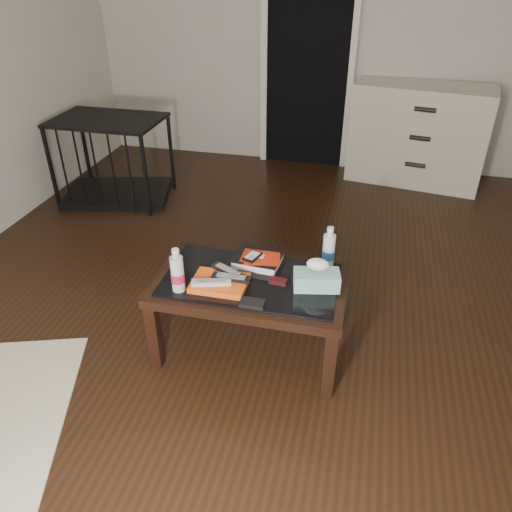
{
  "coord_description": "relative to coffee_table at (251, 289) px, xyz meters",
  "views": [
    {
      "loc": [
        0.26,
        -2.51,
        1.94
      ],
      "look_at": [
        -0.25,
        -0.35,
        0.55
      ],
      "focal_mm": 35.0,
      "sensor_mm": 36.0,
      "label": 1
    }
  ],
  "objects": [
    {
      "name": "ipod",
      "position": [
        -0.02,
        0.12,
        0.12
      ],
      "size": [
        0.1,
        0.12,
        0.02
      ],
      "primitive_type": "cube",
      "rotation": [
        0.0,
        0.0,
        -0.35
      ],
      "color": "black",
      "rests_on": "dvd_mailers"
    },
    {
      "name": "flip_phone",
      "position": [
        0.15,
        -0.01,
        0.08
      ],
      "size": [
        0.09,
        0.05,
        0.02
      ],
      "primitive_type": "cube",
      "rotation": [
        0.0,
        0.0,
        -0.08
      ],
      "color": "black",
      "rests_on": "coffee_table"
    },
    {
      "name": "remote_silver",
      "position": [
        -0.17,
        -0.13,
        0.11
      ],
      "size": [
        0.21,
        0.1,
        0.02
      ],
      "primitive_type": "cube",
      "rotation": [
        0.0,
        0.0,
        0.29
      ],
      "color": "#BBBAC0",
      "rests_on": "magazines"
    },
    {
      "name": "tissue_box",
      "position": [
        0.34,
        -0.0,
        0.11
      ],
      "size": [
        0.25,
        0.16,
        0.09
      ],
      "primitive_type": "cube",
      "rotation": [
        0.0,
        0.0,
        0.2
      ],
      "color": "teal",
      "rests_on": "coffee_table"
    },
    {
      "name": "magazines",
      "position": [
        -0.14,
        -0.1,
        0.08
      ],
      "size": [
        0.28,
        0.21,
        0.03
      ],
      "primitive_type": "cube",
      "rotation": [
        0.0,
        0.0,
        0.01
      ],
      "color": "#E15215",
      "rests_on": "coffee_table"
    },
    {
      "name": "remote_black_front",
      "position": [
        -0.09,
        -0.07,
        0.11
      ],
      "size": [
        0.2,
        0.05,
        0.02
      ],
      "primitive_type": "cube",
      "rotation": [
        0.0,
        0.0,
        -0.01
      ],
      "color": "black",
      "rests_on": "magazines"
    },
    {
      "name": "textbook",
      "position": [
        0.0,
        0.15,
        0.09
      ],
      "size": [
        0.27,
        0.22,
        0.05
      ],
      "primitive_type": "cube",
      "rotation": [
        0.0,
        0.0,
        -0.09
      ],
      "color": "black",
      "rests_on": "coffee_table"
    },
    {
      "name": "dresser",
      "position": [
        0.95,
        2.66,
        0.05
      ],
      "size": [
        1.26,
        0.68,
        0.9
      ],
      "rotation": [
        0.0,
        0.0,
        -0.16
      ],
      "color": "beige",
      "rests_on": "ground"
    },
    {
      "name": "doorway",
      "position": [
        -0.14,
        2.9,
        0.63
      ],
      "size": [
        0.9,
        0.08,
        2.07
      ],
      "color": "black",
      "rests_on": "ground"
    },
    {
      "name": "water_bottle_right",
      "position": [
        0.38,
        0.21,
        0.18
      ],
      "size": [
        0.08,
        0.08,
        0.24
      ],
      "primitive_type": "cylinder",
      "rotation": [
        0.0,
        0.0,
        0.29
      ],
      "color": "white",
      "rests_on": "coffee_table"
    },
    {
      "name": "wallet",
      "position": [
        0.06,
        -0.22,
        0.07
      ],
      "size": [
        0.12,
        0.07,
        0.02
      ],
      "primitive_type": "cube",
      "rotation": [
        0.0,
        0.0,
        -0.01
      ],
      "color": "black",
      "rests_on": "coffee_table"
    },
    {
      "name": "pet_crate",
      "position": [
        -1.64,
        1.66,
        -0.17
      ],
      "size": [
        1.02,
        0.81,
        0.71
      ],
      "rotation": [
        0.0,
        0.0,
        0.25
      ],
      "color": "black",
      "rests_on": "ground"
    },
    {
      "name": "ground",
      "position": [
        0.26,
        0.43,
        -0.4
      ],
      "size": [
        5.0,
        5.0,
        0.0
      ],
      "primitive_type": "plane",
      "color": "black",
      "rests_on": "ground"
    },
    {
      "name": "coffee_table",
      "position": [
        0.0,
        0.0,
        0.0
      ],
      "size": [
        1.0,
        0.6,
        0.46
      ],
      "color": "black",
      "rests_on": "ground"
    },
    {
      "name": "dvd_mailers",
      "position": [
        0.01,
        0.14,
        0.11
      ],
      "size": [
        0.19,
        0.14,
        0.01
      ],
      "primitive_type": "cube",
      "rotation": [
        0.0,
        0.0,
        -0.01
      ],
      "color": "red",
      "rests_on": "textbook"
    },
    {
      "name": "water_bottle_left",
      "position": [
        -0.33,
        -0.18,
        0.18
      ],
      "size": [
        0.07,
        0.07,
        0.24
      ],
      "primitive_type": "cylinder",
      "rotation": [
        0.0,
        0.0,
        -0.02
      ],
      "color": "#B5BBC0",
      "rests_on": "coffee_table"
    },
    {
      "name": "room_shell",
      "position": [
        0.26,
        0.43,
        1.22
      ],
      "size": [
        5.0,
        5.0,
        5.0
      ],
      "color": "beige",
      "rests_on": "ground"
    },
    {
      "name": "remote_black_back",
      "position": [
        -0.12,
        -0.01,
        0.11
      ],
      "size": [
        0.2,
        0.14,
        0.02
      ],
      "primitive_type": "cube",
      "rotation": [
        0.0,
        0.0,
        -0.48
      ],
      "color": "black",
      "rests_on": "magazines"
    }
  ]
}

